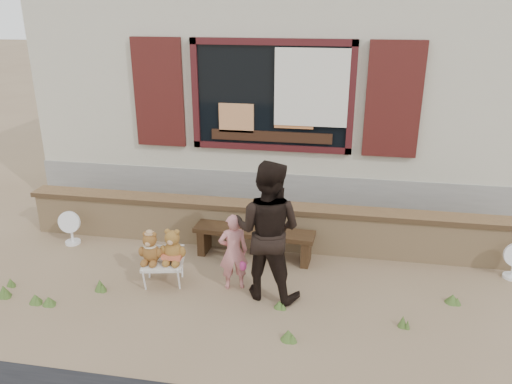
% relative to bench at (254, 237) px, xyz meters
% --- Properties ---
extents(ground, '(80.00, 80.00, 0.00)m').
position_rel_bench_xyz_m(ground, '(0.03, -0.61, -0.32)').
color(ground, brown).
rests_on(ground, ground).
extents(shopfront, '(8.04, 5.13, 4.00)m').
position_rel_bench_xyz_m(shopfront, '(0.03, 3.88, 1.68)').
color(shopfront, gray).
rests_on(shopfront, ground).
extents(brick_wall, '(7.10, 0.36, 0.67)m').
position_rel_bench_xyz_m(brick_wall, '(0.03, 0.39, 0.02)').
color(brick_wall, tan).
rests_on(brick_wall, ground).
extents(bench, '(1.71, 0.47, 0.43)m').
position_rel_bench_xyz_m(bench, '(0.00, 0.00, 0.00)').
color(bench, black).
rests_on(bench, ground).
extents(folding_chair, '(0.59, 0.54, 0.31)m').
position_rel_bench_xyz_m(folding_chair, '(-1.01, -0.88, -0.03)').
color(folding_chair, beige).
rests_on(folding_chair, ground).
extents(teddy_bear_left, '(0.36, 0.33, 0.43)m').
position_rel_bench_xyz_m(teddy_bear_left, '(-1.15, -0.91, 0.21)').
color(teddy_bear_left, brown).
rests_on(teddy_bear_left, folding_chair).
extents(teddy_bear_right, '(0.39, 0.35, 0.46)m').
position_rel_bench_xyz_m(teddy_bear_right, '(-0.88, -0.85, 0.22)').
color(teddy_bear_right, brown).
rests_on(teddy_bear_right, folding_chair).
extents(child, '(0.42, 0.35, 1.00)m').
position_rel_bench_xyz_m(child, '(-0.11, -0.82, 0.19)').
color(child, '#D88182').
rests_on(child, ground).
extents(adult, '(0.96, 0.81, 1.73)m').
position_rel_bench_xyz_m(adult, '(0.33, -0.90, 0.55)').
color(adult, black).
rests_on(adult, ground).
extents(fan_left, '(0.33, 0.22, 0.53)m').
position_rel_bench_xyz_m(fan_left, '(-2.76, -0.05, -0.05)').
color(fan_left, white).
rests_on(fan_left, ground).
extents(grass_tufts, '(5.62, 1.22, 0.15)m').
position_rel_bench_xyz_m(grass_tufts, '(-0.75, -1.36, -0.25)').
color(grass_tufts, '#425F26').
rests_on(grass_tufts, ground).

